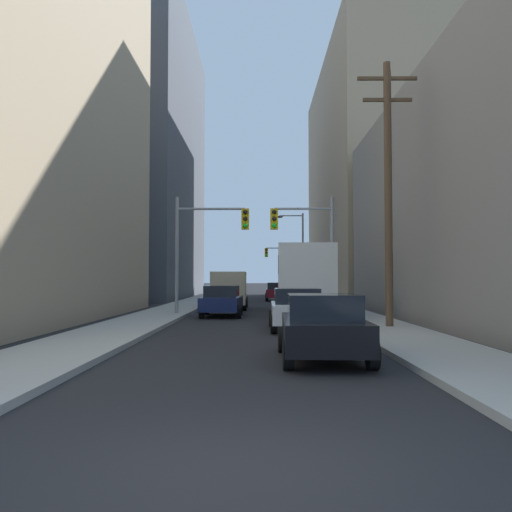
{
  "coord_description": "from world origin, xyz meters",
  "views": [
    {
      "loc": [
        0.21,
        -5.19,
        1.89
      ],
      "look_at": [
        0.0,
        36.64,
        3.6
      ],
      "focal_mm": 38.09,
      "sensor_mm": 36.0,
      "label": 1
    }
  ],
  "objects": [
    {
      "name": "sidewalk_right",
      "position": [
        4.69,
        50.0,
        0.07
      ],
      "size": [
        2.72,
        160.0,
        0.15
      ],
      "primitive_type": "cube",
      "color": "#9E9E99",
      "rests_on": "ground"
    },
    {
      "name": "building_right_mid_block",
      "position": [
        17.23,
        46.63,
        11.22
      ],
      "size": [
        21.72,
        29.04,
        22.44
      ],
      "primitive_type": "cube",
      "color": "tan",
      "rests_on": "ground"
    },
    {
      "name": "traffic_signal_near_right",
      "position": [
        2.58,
        22.14,
        4.01
      ],
      "size": [
        3.21,
        0.44,
        6.0
      ],
      "color": "gray",
      "rests_on": "ground"
    },
    {
      "name": "sedan_navy",
      "position": [
        -1.6,
        21.56,
        0.77
      ],
      "size": [
        1.95,
        4.26,
        1.52
      ],
      "color": "#141E4C",
      "rests_on": "ground"
    },
    {
      "name": "ground_plane",
      "position": [
        0.0,
        0.0,
        0.0
      ],
      "size": [
        400.0,
        400.0,
        0.0
      ],
      "primitive_type": "plane",
      "color": "black"
    },
    {
      "name": "cargo_van_beige",
      "position": [
        -1.57,
        27.91,
        1.29
      ],
      "size": [
        2.16,
        5.24,
        2.26
      ],
      "color": "#C6B793",
      "rests_on": "ground"
    },
    {
      "name": "building_left_mid_office",
      "position": [
        -15.04,
        49.55,
        14.0
      ],
      "size": [
        16.62,
        27.86,
        28.0
      ],
      "primitive_type": "cube",
      "color": "#4C515B",
      "rests_on": "ground"
    },
    {
      "name": "traffic_signal_far_right",
      "position": [
        2.63,
        57.93,
        4.01
      ],
      "size": [
        3.11,
        0.44,
        6.0
      ],
      "color": "gray",
      "rests_on": "ground"
    },
    {
      "name": "sedan_black",
      "position": [
        1.68,
        7.31,
        0.77
      ],
      "size": [
        1.95,
        4.25,
        1.52
      ],
      "color": "black",
      "rests_on": "ground"
    },
    {
      "name": "utility_pole_right",
      "position": [
        4.96,
        14.57,
        5.21
      ],
      "size": [
        2.2,
        0.28,
        9.86
      ],
      "color": "brown",
      "rests_on": "ground"
    },
    {
      "name": "city_bus",
      "position": [
        2.5,
        23.46,
        1.93
      ],
      "size": [
        2.9,
        11.58,
        3.4
      ],
      "color": "silver",
      "rests_on": "ground"
    },
    {
      "name": "traffic_signal_near_left",
      "position": [
        -2.34,
        22.14,
        4.04
      ],
      "size": [
        3.74,
        0.44,
        6.0
      ],
      "color": "gray",
      "rests_on": "ground"
    },
    {
      "name": "sedan_maroon",
      "position": [
        1.74,
        40.1,
        0.77
      ],
      "size": [
        1.95,
        4.25,
        1.52
      ],
      "color": "maroon",
      "rests_on": "ground"
    },
    {
      "name": "sedan_white",
      "position": [
        1.59,
        14.59,
        0.77
      ],
      "size": [
        1.95,
        4.23,
        1.52
      ],
      "color": "white",
      "rests_on": "ground"
    },
    {
      "name": "street_lamp_right",
      "position": [
        3.65,
        41.59,
        4.54
      ],
      "size": [
        2.37,
        0.32,
        7.5
      ],
      "color": "gray",
      "rests_on": "ground"
    },
    {
      "name": "sidewalk_left",
      "position": [
        -4.69,
        50.0,
        0.07
      ],
      "size": [
        2.72,
        160.0,
        0.15
      ],
      "primitive_type": "cube",
      "color": "#9E9E99",
      "rests_on": "ground"
    }
  ]
}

